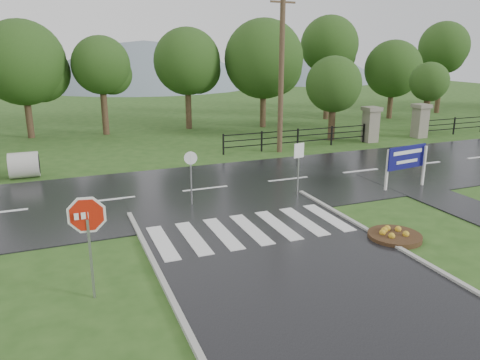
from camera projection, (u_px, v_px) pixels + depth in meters
name	position (u px, v px, depth m)	size (l,w,h in m)	color
ground	(333.00, 304.00, 11.19)	(120.00, 120.00, 0.00)	#294E1A
main_road	(205.00, 190.00, 20.11)	(90.00, 8.00, 0.04)	black
walkway	(466.00, 208.00, 17.80)	(2.20, 11.00, 0.04)	black
crosswalk	(251.00, 229.00, 15.64)	(6.50, 2.80, 0.02)	silver
pillar_west	(371.00, 124.00, 29.78)	(1.00, 1.00, 2.24)	gray
pillar_east	(420.00, 120.00, 31.21)	(1.00, 1.00, 2.24)	gray
fence_west	(298.00, 136.00, 28.03)	(9.58, 0.08, 1.20)	black
hills	(123.00, 185.00, 74.72)	(102.00, 48.00, 48.00)	slate
treeline	(158.00, 133.00, 32.96)	(83.20, 5.20, 10.00)	#1D3D13
stop_sign	(88.00, 224.00, 10.97)	(1.22, 0.22, 2.77)	#939399
estate_billboard	(407.00, 159.00, 19.93)	(2.15, 0.35, 1.89)	silver
flower_bed	(395.00, 235.00, 14.95)	(1.69, 1.69, 0.34)	#332111
reg_sign_small	(299.00, 159.00, 18.86)	(0.49, 0.11, 2.21)	#939399
reg_sign_round	(191.00, 171.00, 17.74)	(0.49, 0.12, 2.14)	#939399
utility_pole_east	(281.00, 72.00, 26.01)	(1.58, 0.30, 8.90)	#473523
entrance_tree_left	(334.00, 85.00, 29.76)	(3.55, 3.55, 5.38)	#3D2B1C
entrance_tree_right	(429.00, 82.00, 32.56)	(2.68, 2.68, 4.90)	#3D2B1C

